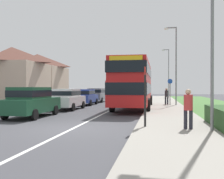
{
  "coord_description": "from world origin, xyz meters",
  "views": [
    {
      "loc": [
        3.49,
        -10.54,
        1.73
      ],
      "look_at": [
        0.65,
        5.84,
        1.6
      ],
      "focal_mm": 41.92,
      "sensor_mm": 36.0,
      "label": 1
    }
  ],
  "objects": [
    {
      "name": "parked_car_dark_green",
      "position": [
        -3.72,
        3.58,
        0.95
      ],
      "size": [
        1.91,
        4.59,
        1.75
      ],
      "color": "#19472D",
      "rests_on": "ground_plane"
    },
    {
      "name": "parked_car_white",
      "position": [
        -3.47,
        8.92,
        0.89
      ],
      "size": [
        2.0,
        4.21,
        1.62
      ],
      "color": "silver",
      "rests_on": "ground_plane"
    },
    {
      "name": "double_decker_bus",
      "position": [
        1.62,
        10.61,
        2.14
      ],
      "size": [
        2.8,
        11.28,
        3.7
      ],
      "color": "red",
      "rests_on": "ground_plane"
    },
    {
      "name": "parked_car_grey",
      "position": [
        -3.6,
        19.75,
        0.9
      ],
      "size": [
        1.95,
        4.46,
        1.64
      ],
      "color": "slate",
      "rests_on": "ground_plane"
    },
    {
      "name": "street_lamp_far",
      "position": [
        5.2,
        32.61,
        4.51
      ],
      "size": [
        1.14,
        0.2,
        7.9
      ],
      "color": "slate",
      "rests_on": "ground_plane"
    },
    {
      "name": "pedestrian_at_stop",
      "position": [
        4.67,
        -0.11,
        0.98
      ],
      "size": [
        0.34,
        0.34,
        1.67
      ],
      "color": "#23232D",
      "rests_on": "ground_plane"
    },
    {
      "name": "parked_car_blue",
      "position": [
        -3.53,
        14.29,
        0.86
      ],
      "size": [
        1.9,
        4.05,
        1.55
      ],
      "color": "navy",
      "rests_on": "ground_plane"
    },
    {
      "name": "lane_marking_centre",
      "position": [
        0.0,
        8.0,
        0.0
      ],
      "size": [
        0.14,
        60.0,
        0.01
      ],
      "primitive_type": "cube",
      "color": "silver",
      "rests_on": "ground_plane"
    },
    {
      "name": "ground_plane",
      "position": [
        0.0,
        0.0,
        0.0
      ],
      "size": [
        120.0,
        120.0,
        0.0
      ],
      "primitive_type": "plane",
      "color": "#424247"
    },
    {
      "name": "cycle_route_sign",
      "position": [
        4.65,
        14.0,
        1.43
      ],
      "size": [
        0.44,
        0.08,
        2.52
      ],
      "color": "slate",
      "rests_on": "ground_plane"
    },
    {
      "name": "pedestrian_walking_away",
      "position": [
        4.36,
        14.6,
        0.98
      ],
      "size": [
        0.34,
        0.34,
        1.67
      ],
      "color": "#23232D",
      "rests_on": "ground_plane"
    },
    {
      "name": "street_lamp_near",
      "position": [
        5.41,
        -0.31,
        4.46
      ],
      "size": [
        1.14,
        0.2,
        7.82
      ],
      "color": "slate",
      "rests_on": "ground_plane"
    },
    {
      "name": "bus_stop_sign",
      "position": [
        3.0,
        0.27,
        1.54
      ],
      "size": [
        0.09,
        0.52,
        2.6
      ],
      "color": "black",
      "rests_on": "ground_plane"
    },
    {
      "name": "pavement_near_side",
      "position": [
        4.2,
        6.0,
        0.06
      ],
      "size": [
        3.2,
        68.0,
        0.12
      ],
      "primitive_type": "cube",
      "color": "gray",
      "rests_on": "ground_plane"
    },
    {
      "name": "street_lamp_mid",
      "position": [
        5.1,
        14.3,
        4.21
      ],
      "size": [
        1.14,
        0.2,
        7.33
      ],
      "color": "slate",
      "rests_on": "ground_plane"
    },
    {
      "name": "house_terrace_far_side",
      "position": [
        -13.76,
        21.71,
        3.3
      ],
      "size": [
        7.29,
        13.46,
        6.61
      ],
      "color": "#C1A88E",
      "rests_on": "ground_plane"
    }
  ]
}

